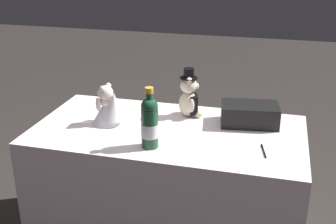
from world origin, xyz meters
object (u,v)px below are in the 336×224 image
teddy_bear_groom (190,97)px  champagne_bottle (150,122)px  gift_case_black (249,114)px  teddy_bear_bride (109,107)px  signing_pen (263,150)px

teddy_bear_groom → champagne_bottle: 0.46m
teddy_bear_groom → gift_case_black: 0.35m
champagne_bottle → gift_case_black: size_ratio=0.92×
teddy_bear_bride → gift_case_black: size_ratio=0.68×
teddy_bear_bride → signing_pen: (0.86, -0.13, -0.09)m
teddy_bear_bride → signing_pen: bearing=-8.3°
teddy_bear_bride → gift_case_black: teddy_bear_bride is taller
teddy_bear_groom → teddy_bear_bride: (-0.41, -0.23, -0.02)m
champagne_bottle → signing_pen: 0.57m
teddy_bear_groom → signing_pen: teddy_bear_groom is taller
teddy_bear_groom → gift_case_black: bearing=-5.8°
champagne_bottle → signing_pen: (0.55, 0.09, -0.13)m
champagne_bottle → gift_case_black: (0.45, 0.41, -0.07)m
teddy_bear_groom → teddy_bear_bride: teddy_bear_groom is taller
champagne_bottle → gift_case_black: 0.62m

